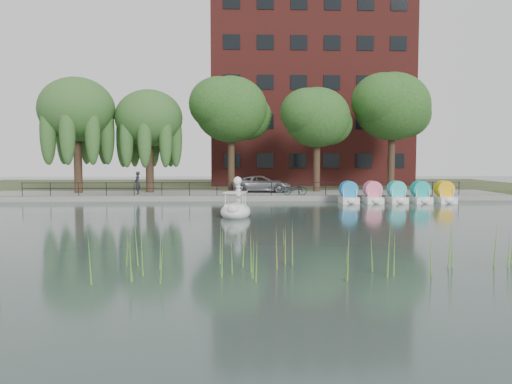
{
  "coord_description": "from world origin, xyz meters",
  "views": [
    {
      "loc": [
        -0.56,
        -23.16,
        3.2
      ],
      "look_at": [
        0.5,
        4.0,
        1.3
      ],
      "focal_mm": 35.0,
      "sensor_mm": 36.0,
      "label": 1
    }
  ],
  "objects": [
    {
      "name": "ground_plane",
      "position": [
        0.0,
        0.0,
        0.0
      ],
      "size": [
        120.0,
        120.0,
        0.0
      ],
      "primitive_type": "plane",
      "color": "#3B504E"
    },
    {
      "name": "promenade",
      "position": [
        0.0,
        16.0,
        0.2
      ],
      "size": [
        40.0,
        6.0,
        0.4
      ],
      "primitive_type": "cube",
      "color": "gray",
      "rests_on": "ground_plane"
    },
    {
      "name": "bicycle",
      "position": [
        3.78,
        13.6,
        0.9
      ],
      "size": [
        0.95,
        1.81,
        1.0
      ],
      "primitive_type": "imported",
      "rotation": [
        0.0,
        0.0,
        1.36
      ],
      "color": "gray",
      "rests_on": "promenade"
    },
    {
      "name": "willow_mid",
      "position": [
        -7.5,
        17.0,
        6.25
      ],
      "size": [
        5.32,
        5.32,
        8.15
      ],
      "color": "#473323",
      "rests_on": "promenade"
    },
    {
      "name": "apartment_building",
      "position": [
        7.0,
        29.97,
        9.36
      ],
      "size": [
        20.0,
        10.07,
        18.0
      ],
      "color": "#4C1E16",
      "rests_on": "land_strip"
    },
    {
      "name": "pedal_boat_row",
      "position": [
        10.67,
        11.31,
        0.61
      ],
      "size": [
        7.95,
        1.7,
        1.4
      ],
      "color": "white",
      "rests_on": "ground_plane"
    },
    {
      "name": "broadleaf_right",
      "position": [
        6.0,
        17.5,
        6.39
      ],
      "size": [
        5.4,
        5.4,
        8.32
      ],
      "color": "#473323",
      "rests_on": "promenade"
    },
    {
      "name": "willow_left",
      "position": [
        -13.0,
        16.5,
        6.87
      ],
      "size": [
        5.88,
        5.88,
        9.01
      ],
      "color": "#473323",
      "rests_on": "promenade"
    },
    {
      "name": "railing",
      "position": [
        0.0,
        13.25,
        1.15
      ],
      "size": [
        32.0,
        0.05,
        1.0
      ],
      "color": "black",
      "rests_on": "promenade"
    },
    {
      "name": "pedestrian",
      "position": [
        -8.05,
        14.7,
        1.39
      ],
      "size": [
        0.55,
        0.76,
        1.98
      ],
      "primitive_type": "imported",
      "rotation": [
        0.0,
        0.0,
        4.81
      ],
      "color": "black",
      "rests_on": "promenade"
    },
    {
      "name": "swan_boat",
      "position": [
        -0.61,
        3.52,
        0.47
      ],
      "size": [
        1.9,
        2.7,
        2.13
      ],
      "rotation": [
        0.0,
        0.0,
        -0.13
      ],
      "color": "white",
      "rests_on": "ground_plane"
    },
    {
      "name": "reed_bank",
      "position": [
        2.0,
        -9.5,
        0.6
      ],
      "size": [
        24.0,
        2.4,
        1.2
      ],
      "color": "#669938",
      "rests_on": "ground_plane"
    },
    {
      "name": "land_strip",
      "position": [
        0.0,
        30.0,
        0.18
      ],
      "size": [
        60.0,
        22.0,
        0.36
      ],
      "primitive_type": "cube",
      "color": "#47512D",
      "rests_on": "ground_plane"
    },
    {
      "name": "minivan",
      "position": [
        1.49,
        16.74,
        1.15
      ],
      "size": [
        2.85,
        5.57,
        1.51
      ],
      "primitive_type": "imported",
      "rotation": [
        0.0,
        0.0,
        1.5
      ],
      "color": "gray",
      "rests_on": "promenade"
    },
    {
      "name": "kerb",
      "position": [
        0.0,
        13.05,
        0.2
      ],
      "size": [
        40.0,
        0.25,
        0.4
      ],
      "primitive_type": "cube",
      "color": "gray",
      "rests_on": "ground_plane"
    },
    {
      "name": "broadleaf_center",
      "position": [
        -1.0,
        18.0,
        7.06
      ],
      "size": [
        6.0,
        6.0,
        9.25
      ],
      "color": "#473323",
      "rests_on": "promenade"
    },
    {
      "name": "broadleaf_far",
      "position": [
        12.5,
        18.5,
        7.4
      ],
      "size": [
        6.3,
        6.3,
        9.71
      ],
      "color": "#473323",
      "rests_on": "promenade"
    }
  ]
}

